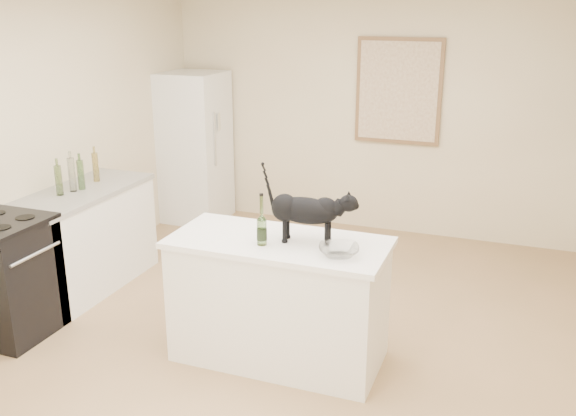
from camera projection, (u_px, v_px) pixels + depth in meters
The scene contains 16 objects.
floor at pixel (276, 341), 4.83m from camera, with size 5.50×5.50×0.00m, color #A78058.
wall_back at pixel (370, 113), 6.87m from camera, with size 4.50×4.50×0.00m, color beige.
wall_left at pixel (19, 149), 5.18m from camera, with size 5.50×5.50×0.00m, color beige.
island_base at pixel (279, 303), 4.48m from camera, with size 1.44×0.67×0.86m, color white.
island_top at pixel (279, 243), 4.35m from camera, with size 1.50×0.70×0.04m, color white.
left_cabinets at pixel (83, 242), 5.62m from camera, with size 0.60×1.40×0.86m, color white.
left_countertop at pixel (78, 193), 5.48m from camera, with size 0.62×1.44×0.04m, color gray.
stove at pixel (7, 279), 4.81m from camera, with size 0.60×0.60×0.90m, color black.
fridge at pixel (194, 147), 7.31m from camera, with size 0.68×0.68×1.70m, color white.
artwork_frame at pixel (398, 91), 6.67m from camera, with size 0.90×0.03×1.10m, color brown.
artwork_canvas at pixel (398, 91), 6.65m from camera, with size 0.82×0.00×1.02m, color beige.
black_cat at pixel (306, 214), 4.24m from camera, with size 0.57×0.17×0.40m, color black, non-canonical shape.
wine_bottle at pixel (262, 223), 4.21m from camera, with size 0.07×0.07×0.31m, color #3C6227.
glass_bowl at pixel (339, 251), 4.06m from camera, with size 0.26×0.26×0.06m, color silver.
fridge_paper at pixel (220, 121), 7.09m from camera, with size 0.01×0.15×0.20m, color silver.
counter_bottle_cluster at pixel (76, 174), 5.47m from camera, with size 0.12×0.53×0.29m.
Camera 1 is at (1.60, -3.97, 2.45)m, focal length 39.82 mm.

